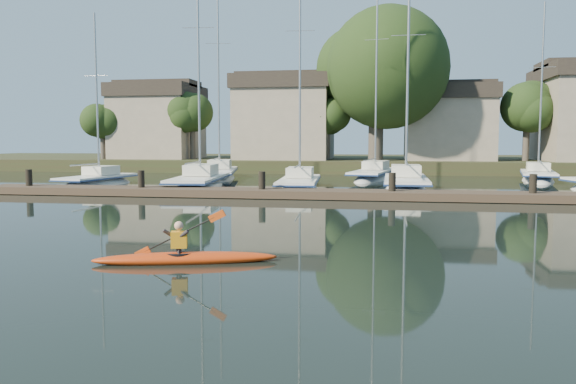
% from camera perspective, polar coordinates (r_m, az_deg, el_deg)
% --- Properties ---
extents(ground, '(160.00, 160.00, 0.00)m').
position_cam_1_polar(ground, '(12.18, -2.73, -7.30)').
color(ground, black).
rests_on(ground, ground).
extents(kayak, '(3.98, 1.60, 1.28)m').
position_cam_1_polar(kayak, '(12.44, -10.47, -6.39)').
color(kayak, '#B9450E').
rests_on(kayak, ground).
extents(dock, '(34.00, 2.00, 1.80)m').
position_cam_1_polar(dock, '(25.85, 3.86, -0.18)').
color(dock, '#453227').
rests_on(dock, ground).
extents(sailboat_0, '(2.76, 7.26, 11.24)m').
position_cam_1_polar(sailboat_0, '(35.04, -18.77, 0.34)').
color(sailboat_0, white).
rests_on(sailboat_0, ground).
extents(sailboat_1, '(3.31, 9.49, 15.20)m').
position_cam_1_polar(sailboat_1, '(31.58, -8.99, 0.01)').
color(sailboat_1, white).
rests_on(sailboat_1, ground).
extents(sailboat_2, '(2.68, 8.95, 14.62)m').
position_cam_1_polar(sailboat_2, '(30.54, 1.16, -0.06)').
color(sailboat_2, white).
rests_on(sailboat_2, ground).
extents(sailboat_3, '(2.45, 8.86, 14.24)m').
position_cam_1_polar(sailboat_3, '(30.77, 11.86, -0.19)').
color(sailboat_3, white).
rests_on(sailboat_3, ground).
extents(sailboat_5, '(4.21, 9.95, 16.05)m').
position_cam_1_polar(sailboat_5, '(39.60, -6.99, 1.09)').
color(sailboat_5, white).
rests_on(sailboat_5, ground).
extents(sailboat_6, '(3.87, 10.47, 16.30)m').
position_cam_1_polar(sailboat_6, '(39.30, 8.74, 1.06)').
color(sailboat_6, white).
rests_on(sailboat_6, ground).
extents(sailboat_7, '(3.64, 8.24, 12.87)m').
position_cam_1_polar(sailboat_7, '(40.53, 24.03, 0.78)').
color(sailboat_7, white).
rests_on(sailboat_7, ground).
extents(shore, '(90.00, 25.25, 12.75)m').
position_cam_1_polar(shore, '(51.92, 8.55, 5.84)').
color(shore, '#2B371B').
rests_on(shore, ground).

